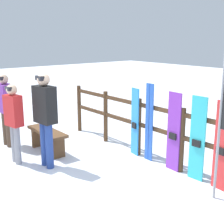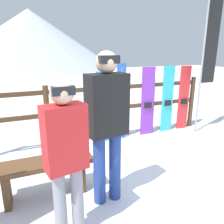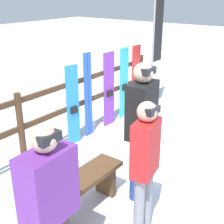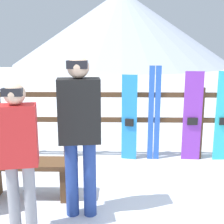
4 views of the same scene
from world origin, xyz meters
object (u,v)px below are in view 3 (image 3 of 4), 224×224
(snowboard_blue, at_px, (73,106))
(person_purple, at_px, (50,203))
(person_red, at_px, (145,160))
(snowboard_purple, at_px, (109,90))
(rental_flag, at_px, (157,29))
(bench, at_px, (83,187))
(snowboard_cyan, at_px, (124,84))
(ski_pair_blue, at_px, (88,96))
(person_black, at_px, (141,123))
(snowboard_red, at_px, (136,79))

(snowboard_blue, bearing_deg, person_purple, -140.34)
(person_red, relative_size, snowboard_purple, 1.06)
(person_purple, relative_size, rental_flag, 0.56)
(snowboard_purple, bearing_deg, bench, -149.69)
(snowboard_blue, bearing_deg, person_red, -118.47)
(bench, relative_size, snowboard_cyan, 0.80)
(snowboard_blue, relative_size, snowboard_purple, 0.96)
(person_purple, distance_m, rental_flag, 4.88)
(snowboard_purple, distance_m, snowboard_cyan, 0.52)
(ski_pair_blue, relative_size, snowboard_purple, 1.06)
(snowboard_blue, distance_m, snowboard_purple, 1.04)
(person_purple, distance_m, ski_pair_blue, 3.27)
(person_black, height_order, rental_flag, rental_flag)
(person_black, relative_size, ski_pair_blue, 1.15)
(snowboard_blue, bearing_deg, person_black, -109.07)
(rental_flag, bearing_deg, ski_pair_blue, 170.07)
(ski_pair_blue, distance_m, rental_flag, 2.16)
(bench, relative_size, rental_flag, 0.41)
(snowboard_cyan, relative_size, rental_flag, 0.51)
(person_red, xyz_separation_m, snowboard_purple, (2.20, 2.14, -0.19))
(snowboard_blue, height_order, snowboard_purple, snowboard_purple)
(person_black, relative_size, snowboard_red, 1.22)
(person_purple, relative_size, ski_pair_blue, 1.05)
(person_purple, bearing_deg, person_red, -13.38)
(person_black, relative_size, snowboard_purple, 1.22)
(snowboard_cyan, bearing_deg, snowboard_blue, -180.00)
(person_purple, xyz_separation_m, ski_pair_blue, (2.67, 1.88, -0.16))
(snowboard_purple, bearing_deg, snowboard_red, -0.00)
(snowboard_blue, bearing_deg, rental_flag, -8.09)
(snowboard_blue, relative_size, snowboard_cyan, 0.96)
(snowboard_red, bearing_deg, ski_pair_blue, 179.88)
(snowboard_purple, distance_m, snowboard_red, 0.98)
(ski_pair_blue, height_order, snowboard_purple, ski_pair_blue)
(person_purple, xyz_separation_m, person_black, (1.66, 0.13, 0.12))
(rental_flag, bearing_deg, person_purple, -161.12)
(snowboard_blue, bearing_deg, ski_pair_blue, 0.49)
(rental_flag, bearing_deg, person_black, -153.69)
(person_purple, relative_size, snowboard_cyan, 1.10)
(person_red, bearing_deg, snowboard_blue, 61.53)
(person_red, xyz_separation_m, ski_pair_blue, (1.57, 2.14, -0.14))
(snowboard_purple, distance_m, rental_flag, 1.68)
(person_black, distance_m, rental_flag, 3.31)
(snowboard_blue, bearing_deg, snowboard_purple, 0.00)
(person_black, height_order, snowboard_red, person_black)
(snowboard_blue, bearing_deg, bench, -133.61)
(bench, xyz_separation_m, person_black, (0.70, -0.38, 0.70))
(snowboard_red, bearing_deg, snowboard_blue, -180.00)
(person_red, distance_m, person_black, 0.69)
(ski_pair_blue, bearing_deg, bench, -141.30)
(person_red, xyz_separation_m, snowboard_blue, (1.16, 2.14, -0.22))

